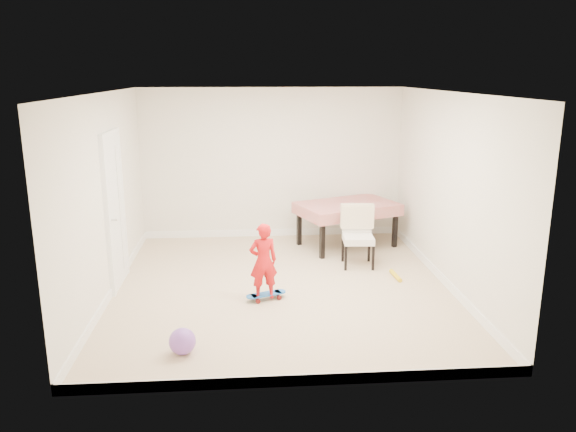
{
  "coord_description": "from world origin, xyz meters",
  "views": [
    {
      "loc": [
        -0.47,
        -7.15,
        2.85
      ],
      "look_at": [
        0.1,
        0.2,
        0.95
      ],
      "focal_mm": 35.0,
      "sensor_mm": 36.0,
      "label": 1
    }
  ],
  "objects": [
    {
      "name": "baseboard_left",
      "position": [
        -2.24,
        0.0,
        0.06
      ],
      "size": [
        0.02,
        5.0,
        0.12
      ],
      "primitive_type": "cube",
      "color": "white",
      "rests_on": "ground"
    },
    {
      "name": "baseboard_back",
      "position": [
        0.0,
        2.49,
        0.06
      ],
      "size": [
        4.5,
        0.02,
        0.12
      ],
      "primitive_type": "cube",
      "color": "white",
      "rests_on": "ground"
    },
    {
      "name": "wall_back",
      "position": [
        0.0,
        2.48,
        1.3
      ],
      "size": [
        4.5,
        0.04,
        2.6
      ],
      "primitive_type": "cube",
      "color": "silver",
      "rests_on": "ground"
    },
    {
      "name": "balloon",
      "position": [
        -1.15,
        -1.78,
        0.14
      ],
      "size": [
        0.28,
        0.28,
        0.28
      ],
      "primitive_type": "sphere",
      "color": "#8951C2",
      "rests_on": "ground"
    },
    {
      "name": "foam_toy",
      "position": [
        1.64,
        0.24,
        0.03
      ],
      "size": [
        0.09,
        0.4,
        0.06
      ],
      "primitive_type": "cylinder",
      "rotation": [
        1.57,
        0.0,
        0.07
      ],
      "color": "yellow",
      "rests_on": "ground"
    },
    {
      "name": "door",
      "position": [
        -2.22,
        0.3,
        1.02
      ],
      "size": [
        0.11,
        0.94,
        2.11
      ],
      "primitive_type": "cube",
      "color": "white",
      "rests_on": "ground"
    },
    {
      "name": "dining_table",
      "position": [
        1.21,
        1.8,
        0.37
      ],
      "size": [
        1.82,
        1.49,
        0.74
      ],
      "primitive_type": null,
      "rotation": [
        0.0,
        0.0,
        0.37
      ],
      "color": "#AB0913",
      "rests_on": "ground"
    },
    {
      "name": "child",
      "position": [
        -0.26,
        -0.44,
        0.5
      ],
      "size": [
        0.4,
        0.31,
        0.99
      ],
      "primitive_type": "imported",
      "rotation": [
        0.0,
        0.0,
        3.35
      ],
      "color": "red",
      "rests_on": "ground"
    },
    {
      "name": "dining_chair",
      "position": [
        1.2,
        0.79,
        0.46
      ],
      "size": [
        0.54,
        0.61,
        0.92
      ],
      "primitive_type": null,
      "rotation": [
        0.0,
        0.0,
        -0.07
      ],
      "color": "silver",
      "rests_on": "ground"
    },
    {
      "name": "baseboard_right",
      "position": [
        2.24,
        0.0,
        0.06
      ],
      "size": [
        0.02,
        5.0,
        0.12
      ],
      "primitive_type": "cube",
      "color": "white",
      "rests_on": "ground"
    },
    {
      "name": "skateboard",
      "position": [
        -0.23,
        -0.41,
        0.04
      ],
      "size": [
        0.58,
        0.37,
        0.08
      ],
      "primitive_type": null,
      "rotation": [
        0.0,
        0.0,
        0.36
      ],
      "color": "blue",
      "rests_on": "ground"
    },
    {
      "name": "wall_left",
      "position": [
        -2.23,
        0.0,
        1.3
      ],
      "size": [
        0.04,
        5.0,
        2.6
      ],
      "primitive_type": "cube",
      "color": "silver",
      "rests_on": "ground"
    },
    {
      "name": "ceiling",
      "position": [
        0.0,
        0.0,
        2.58
      ],
      "size": [
        4.5,
        5.0,
        0.04
      ],
      "primitive_type": "cube",
      "color": "white",
      "rests_on": "wall_back"
    },
    {
      "name": "wall_right",
      "position": [
        2.23,
        0.0,
        1.3
      ],
      "size": [
        0.04,
        5.0,
        2.6
      ],
      "primitive_type": "cube",
      "color": "silver",
      "rests_on": "ground"
    },
    {
      "name": "wall_front",
      "position": [
        0.0,
        -2.48,
        1.3
      ],
      "size": [
        4.5,
        0.04,
        2.6
      ],
      "primitive_type": "cube",
      "color": "silver",
      "rests_on": "ground"
    },
    {
      "name": "baseboard_front",
      "position": [
        0.0,
        -2.49,
        0.06
      ],
      "size": [
        4.5,
        0.02,
        0.12
      ],
      "primitive_type": "cube",
      "color": "white",
      "rests_on": "ground"
    },
    {
      "name": "ground",
      "position": [
        0.0,
        0.0,
        0.0
      ],
      "size": [
        5.0,
        5.0,
        0.0
      ],
      "primitive_type": "plane",
      "color": "tan",
      "rests_on": "ground"
    }
  ]
}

